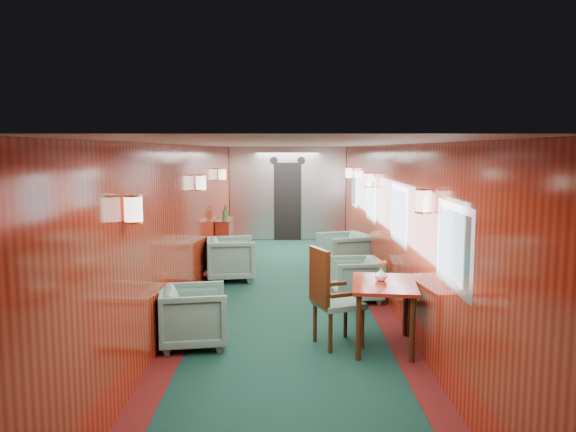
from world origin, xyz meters
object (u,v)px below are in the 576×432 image
Objects in this scene: dining_table at (384,293)px; credenza at (225,239)px; armchair_left_far at (231,259)px; armchair_right_near at (356,279)px; armchair_right_far at (344,254)px; side_chair at (330,293)px; armchair_left_near at (194,316)px.

dining_table is 5.89m from credenza.
armchair_left_far is 2.50m from armchair_right_near.
armchair_right_far is (2.39, -1.46, -0.05)m from credenza.
credenza is 1.55× the size of armchair_right_near.
dining_table is at bearing -156.56° from armchair_left_far.
side_chair is 5.62m from credenza.
dining_table is at bearing -17.49° from armchair_right_far.
armchair_left_near is 2.95m from armchair_right_near.
credenza is 1.36× the size of armchair_left_far.
credenza reaches higher than armchair_right_near.
side_chair is at bearing -71.02° from credenza.
dining_table reaches higher than armchair_right_near.
credenza is (-1.83, 5.31, -0.20)m from side_chair.
armchair_left_far is 2.12m from armchair_right_far.
dining_table is 2.09m from armchair_right_near.
dining_table is at bearing -4.08° from armchair_right_near.
armchair_left_far is at bearing 91.71° from side_chair.
credenza is at bearing -139.79° from armchair_right_far.
credenza is 1.91m from armchair_left_far.
armchair_left_near is 3.40m from armchair_left_far.
armchair_right_far is at bearing -39.14° from armchair_left_near.
armchair_right_far reaches higher than armchair_left_far.
side_chair is 1.51× the size of armchair_left_near.
dining_table is at bearing -65.33° from credenza.
dining_table is 0.63m from side_chair.
armchair_right_near is (2.39, -3.29, -0.11)m from credenza.
armchair_left_near is 4.40m from armchair_right_far.
armchair_right_near is (0.56, 2.02, -0.31)m from side_chair.
armchair_left_far is at bearing -96.81° from armchair_right_far.
side_chair reaches higher than credenza.
side_chair is 1.04× the size of credenza.
credenza is (-2.46, 5.35, -0.21)m from dining_table.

